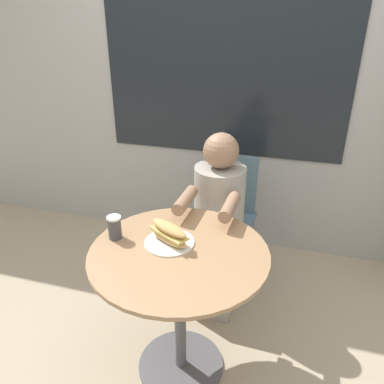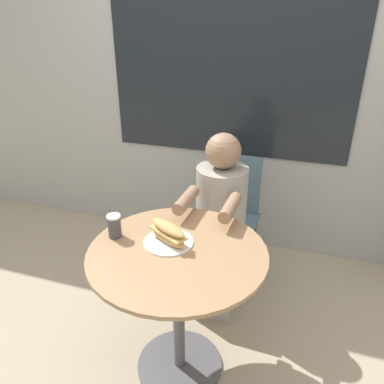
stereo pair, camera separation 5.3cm
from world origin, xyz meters
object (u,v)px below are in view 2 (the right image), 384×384
(drink_cup, at_px, (114,226))
(seated_diner, at_px, (219,234))
(cafe_table, at_px, (178,284))
(diner_chair, at_px, (232,207))
(sandwich_on_plate, at_px, (168,235))

(drink_cup, bearing_deg, seated_diner, 55.90)
(cafe_table, xyz_separation_m, seated_diner, (0.05, 0.59, -0.06))
(seated_diner, xyz_separation_m, drink_cup, (-0.39, -0.57, 0.31))
(diner_chair, bearing_deg, cafe_table, 88.32)
(cafe_table, bearing_deg, drink_cup, 176.51)
(diner_chair, bearing_deg, drink_cup, 68.83)
(cafe_table, height_order, diner_chair, diner_chair)
(seated_diner, xyz_separation_m, sandwich_on_plate, (-0.12, -0.54, 0.30))
(seated_diner, height_order, sandwich_on_plate, seated_diner)
(cafe_table, relative_size, seated_diner, 0.73)
(diner_chair, distance_m, drink_cup, 1.04)
(diner_chair, bearing_deg, seated_diner, 91.23)
(drink_cup, bearing_deg, cafe_table, -3.49)
(seated_diner, distance_m, drink_cup, 0.75)
(diner_chair, distance_m, sandwich_on_plate, 0.93)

